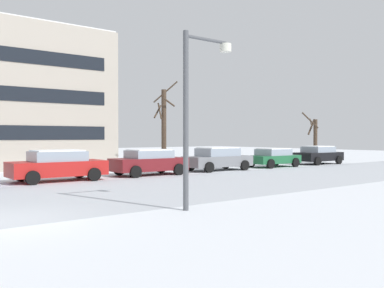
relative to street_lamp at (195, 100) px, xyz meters
name	(u,v)px	position (x,y,z in m)	size (l,w,h in m)	color
street_lamp	(195,100)	(0.00, 0.00, 0.00)	(1.81, 0.36, 5.21)	#4C4F54
parked_car_red	(58,165)	(-0.30, 10.28, -2.46)	(4.51, 2.24, 1.50)	red
parked_car_maroon	(149,162)	(4.87, 10.26, -2.49)	(4.24, 2.15, 1.44)	maroon
parked_car_gray	(218,159)	(10.03, 10.37, -2.48)	(4.50, 2.17, 1.47)	slate
parked_car_green	(273,157)	(15.20, 10.32, -2.54)	(3.92, 2.14, 1.32)	#1E6038
parked_car_black	(318,155)	(20.37, 10.28, -2.50)	(4.12, 2.17, 1.41)	black
tree_far_mid	(315,137)	(24.50, 13.63, -1.15)	(1.40, 1.73, 4.34)	#423326
tree_far_left	(164,127)	(8.19, 13.69, -0.42)	(1.91, 1.80, 5.93)	#423326
building_far_right	(16,100)	(1.31, 22.83, 1.59)	(11.02, 10.78, 9.64)	#B2A899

